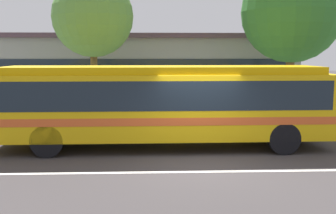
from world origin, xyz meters
The scene contains 8 objects.
ground_plane centered at (0.00, 0.00, 0.00)m, with size 120.00×120.00×0.00m, color #3D3838.
sidewalk_slab centered at (0.00, 7.41, 0.06)m, with size 60.00×8.00×0.12m, color #9A988F.
lane_stripe_center centered at (0.00, -0.80, 0.00)m, with size 56.00×0.16×0.01m, color silver.
transit_bus centered at (-1.07, 2.07, 1.59)m, with size 11.11×2.59×2.72m.
pedestrian_waiting_near_sign centered at (1.38, 4.77, 1.07)m, with size 0.41×0.41×1.63m.
street_tree_near_stop centered at (-3.92, 6.57, 4.66)m, with size 3.45×3.45×6.29m.
street_tree_mid_block centered at (4.62, 6.47, 4.88)m, with size 4.36×4.36×6.96m.
station_building centered at (-2.36, 13.35, 2.08)m, with size 17.48×8.22×4.13m.
Camera 1 is at (-1.45, -11.52, 3.17)m, focal length 44.39 mm.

